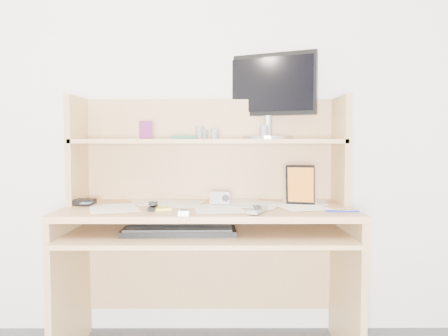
{
  "coord_description": "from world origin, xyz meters",
  "views": [
    {
      "loc": [
        0.07,
        -0.65,
        1.06
      ],
      "look_at": [
        0.08,
        1.43,
        0.94
      ],
      "focal_mm": 35.0,
      "sensor_mm": 36.0,
      "label": 1
    }
  ],
  "objects_px": {
    "keyboard": "(179,230)",
    "desk": "(209,215)",
    "game_case": "(300,185)",
    "monitor": "(268,94)",
    "tv_remote": "(257,210)"
  },
  "relations": [
    {
      "from": "keyboard",
      "to": "desk",
      "type": "bearing_deg",
      "value": 62.12
    },
    {
      "from": "desk",
      "to": "keyboard",
      "type": "relative_size",
      "value": 2.72
    },
    {
      "from": "game_case",
      "to": "monitor",
      "type": "bearing_deg",
      "value": 136.52
    },
    {
      "from": "desk",
      "to": "game_case",
      "type": "bearing_deg",
      "value": -7.79
    },
    {
      "from": "keyboard",
      "to": "tv_remote",
      "type": "xyz_separation_m",
      "value": [
        0.35,
        -0.03,
        0.1
      ]
    },
    {
      "from": "tv_remote",
      "to": "game_case",
      "type": "relative_size",
      "value": 0.83
    },
    {
      "from": "game_case",
      "to": "keyboard",
      "type": "bearing_deg",
      "value": -146.54
    },
    {
      "from": "tv_remote",
      "to": "desk",
      "type": "bearing_deg",
      "value": 150.31
    },
    {
      "from": "desk",
      "to": "tv_remote",
      "type": "height_order",
      "value": "desk"
    },
    {
      "from": "keyboard",
      "to": "game_case",
      "type": "relative_size",
      "value": 2.6
    },
    {
      "from": "game_case",
      "to": "monitor",
      "type": "xyz_separation_m",
      "value": [
        -0.14,
        0.23,
        0.47
      ]
    },
    {
      "from": "tv_remote",
      "to": "monitor",
      "type": "distance_m",
      "value": 0.73
    },
    {
      "from": "keyboard",
      "to": "monitor",
      "type": "distance_m",
      "value": 0.9
    },
    {
      "from": "game_case",
      "to": "tv_remote",
      "type": "bearing_deg",
      "value": -120.68
    },
    {
      "from": "desk",
      "to": "keyboard",
      "type": "bearing_deg",
      "value": -116.3
    }
  ]
}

